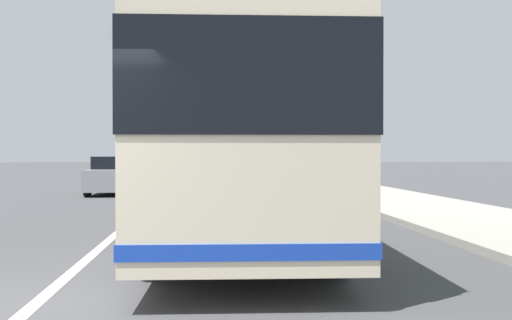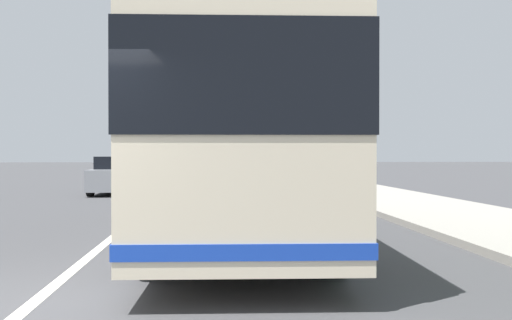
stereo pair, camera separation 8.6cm
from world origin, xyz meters
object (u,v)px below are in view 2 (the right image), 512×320
object	(u,v)px
coach_bus	(240,137)
car_oncoming	(232,171)
car_far_distant	(120,176)
utility_pole	(334,117)

from	to	relation	value
coach_bus	car_oncoming	size ratio (longest dim) A/B	2.63
car_far_distant	car_oncoming	bearing A→B (deg)	144.06
car_far_distant	car_oncoming	distance (m)	7.99
car_oncoming	utility_pole	size ratio (longest dim) A/B	0.62
car_far_distant	car_oncoming	size ratio (longest dim) A/B	1.08
car_far_distant	utility_pole	distance (m)	9.63
coach_bus	car_oncoming	bearing A→B (deg)	0.78
car_oncoming	car_far_distant	bearing A→B (deg)	145.33
coach_bus	utility_pole	distance (m)	15.17
car_far_distant	car_oncoming	world-z (taller)	car_far_distant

